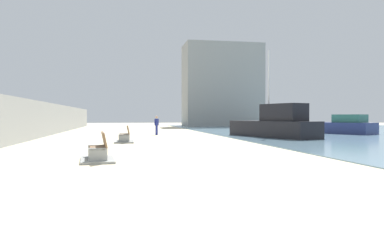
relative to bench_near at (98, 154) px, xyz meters
The scene contains 8 objects.
ground_plane 15.13m from the bench_near, 81.58° to the left, with size 120.00×120.00×0.00m, color beige.
seawall 15.91m from the bench_near, 109.45° to the left, with size 0.80×64.00×2.60m, color gray.
bench_near is the anchor object (origin of this frame).
bench_far 9.04m from the bench_near, 84.16° to the left, with size 1.15×2.13×0.98m.
person_walking 17.42m from the bench_near, 78.40° to the left, with size 0.39×0.41×1.57m.
boat_distant 16.55m from the bench_near, 45.80° to the left, with size 4.49×7.85×6.34m.
boat_nearest 25.06m from the bench_near, 39.19° to the left, with size 4.58×5.95×1.65m.
harbor_building 46.29m from the bench_near, 69.47° to the left, with size 12.00×6.00×12.78m, color gray.
Camera 1 is at (-1.34, -9.90, 1.52)m, focal length 34.34 mm.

